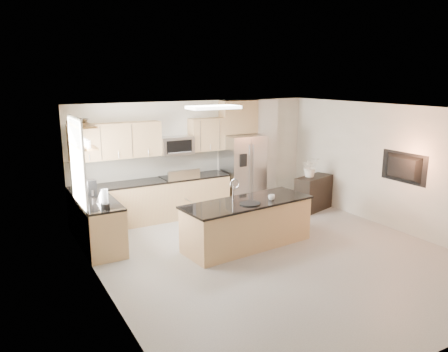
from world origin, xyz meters
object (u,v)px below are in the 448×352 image
platter (250,203)px  coffee_maker (91,189)px  island (247,223)px  credenza (313,193)px  refrigerator (243,171)px  television (401,168)px  kettle (101,196)px  blender (105,201)px  bowl (79,120)px  range (179,196)px  cup (272,197)px  microwave (176,145)px  flower_vase (311,162)px

platter → coffee_maker: (-2.44, 1.79, 0.18)m
island → platter: bearing=-115.1°
credenza → island: bearing=-172.9°
credenza → coffee_maker: 5.17m
refrigerator → credenza: 1.78m
platter → television: bearing=-11.7°
kettle → coffee_maker: bearing=98.0°
blender → bowl: 1.55m
platter → range: bearing=97.9°
kettle → cup: bearing=-23.5°
microwave → cup: 2.77m
microwave → coffee_maker: bearing=-159.2°
blender → flower_vase: (5.00, 0.60, 0.10)m
blender → microwave: bearing=40.6°
blender → bowl: bowl is taller
flower_vase → television: size_ratio=0.66×
platter → flower_vase: bearing=28.5°
coffee_maker → flower_vase: 5.03m
range → coffee_maker: coffee_maker is taller
microwave → refrigerator: bearing=-5.9°
platter → credenza: bearing=27.1°
microwave → flower_vase: (2.92, -1.18, -0.45)m
island → credenza: bearing=18.7°
coffee_maker → bowl: (-0.16, -0.18, 1.32)m
coffee_maker → flower_vase: (5.02, -0.39, 0.11)m
range → kettle: 2.41m
island → coffee_maker: (-2.50, 1.60, 0.63)m
microwave → refrigerator: size_ratio=0.43×
cup → platter: cup is taller
microwave → platter: (0.34, -2.59, -0.74)m
cup → flower_vase: bearing=33.3°
bowl → platter: bearing=-31.9°
island → bowl: size_ratio=6.62×
coffee_maker → microwave: bearing=20.8°
refrigerator → blender: refrigerator is taller
television → range: bearing=48.4°
cup → television: bearing=-14.7°
kettle → bowl: 1.41m
range → credenza: bearing=-19.9°
cup → television: size_ratio=0.12×
cup → platter: size_ratio=0.33×
island → television: 3.34m
credenza → microwave: bearing=140.7°
platter → kettle: (-2.37, 1.29, 0.14)m
range → television: television is taller
coffee_maker → blender: bearing=-88.8°
blender → kettle: (0.05, 0.48, -0.05)m
platter → flower_vase: size_ratio=0.53×
blender → kettle: size_ratio=1.45×
blender → television: bearing=-14.7°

